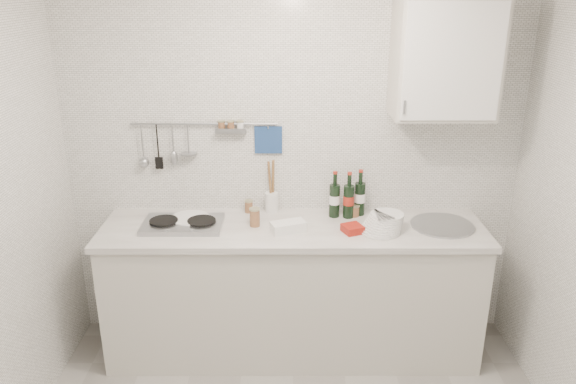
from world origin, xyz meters
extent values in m
cube|color=silver|center=(0.00, 1.40, 1.25)|extent=(3.00, 0.02, 2.50)
cube|color=beige|center=(0.00, 1.10, 0.44)|extent=(2.40, 0.60, 0.88)
cube|color=silver|center=(0.00, 1.10, 0.90)|extent=(2.44, 0.64, 0.04)
cube|color=black|center=(0.00, 1.12, 0.05)|extent=(2.34, 0.52, 0.10)
cube|color=#93969B|center=(-0.70, 1.10, 0.94)|extent=(0.50, 0.32, 0.03)
cylinder|color=black|center=(-0.82, 1.10, 0.96)|extent=(0.18, 0.18, 0.01)
cylinder|color=black|center=(-0.58, 1.10, 0.96)|extent=(0.18, 0.18, 0.01)
cylinder|color=#93969B|center=(0.95, 1.10, 0.93)|extent=(0.40, 0.40, 0.02)
cylinder|color=#93969B|center=(0.95, 1.10, 0.87)|extent=(0.34, 0.34, 0.10)
cylinder|color=#93969B|center=(-0.58, 1.37, 1.52)|extent=(0.95, 0.02, 0.02)
cube|color=navy|center=(-0.16, 1.39, 1.41)|extent=(0.18, 0.02, 0.18)
cube|color=beige|center=(0.90, 1.22, 1.95)|extent=(0.60, 0.35, 0.70)
cube|color=white|center=(0.90, 1.04, 1.95)|extent=(0.56, 0.01, 0.66)
cylinder|color=#93969B|center=(0.64, 1.03, 1.70)|extent=(0.01, 0.01, 0.08)
cylinder|color=#4E6EB2|center=(-0.67, 1.15, 0.93)|extent=(0.26, 0.26, 0.01)
cylinder|color=#4E6EB2|center=(-0.67, 1.16, 0.94)|extent=(0.26, 0.26, 0.01)
cylinder|color=#4E6EB2|center=(-0.66, 1.16, 0.95)|extent=(0.25, 0.25, 0.01)
cylinder|color=white|center=(0.54, 1.02, 0.93)|extent=(0.25, 0.25, 0.01)
cylinder|color=white|center=(0.55, 1.02, 0.94)|extent=(0.25, 0.25, 0.01)
cylinder|color=white|center=(0.55, 1.02, 0.95)|extent=(0.24, 0.24, 0.01)
cylinder|color=white|center=(0.56, 1.03, 0.96)|extent=(0.24, 0.24, 0.01)
cylinder|color=white|center=(0.56, 1.03, 0.98)|extent=(0.23, 0.23, 0.01)
cylinder|color=white|center=(0.57, 1.03, 0.99)|extent=(0.22, 0.22, 0.01)
cylinder|color=white|center=(0.57, 1.04, 1.00)|extent=(0.22, 0.22, 0.01)
cylinder|color=white|center=(0.58, 1.04, 1.01)|extent=(0.21, 0.21, 0.01)
cylinder|color=white|center=(0.59, 1.05, 1.02)|extent=(0.21, 0.21, 0.01)
cube|color=white|center=(-0.03, 1.02, 0.95)|extent=(0.23, 0.17, 0.06)
cube|color=red|center=(0.37, 1.01, 0.94)|extent=(0.15, 0.15, 0.05)
cylinder|color=white|center=(-0.14, 1.35, 0.99)|extent=(0.09, 0.09, 0.13)
cylinder|color=brown|center=(-0.13, 1.35, 1.16)|extent=(0.03, 0.07, 0.27)
cylinder|color=brown|center=(-0.15, 1.36, 1.14)|extent=(0.04, 0.05, 0.25)
cylinder|color=brown|center=(-0.30, 1.34, 0.96)|extent=(0.05, 0.05, 0.08)
cylinder|color=tan|center=(-0.30, 1.34, 1.00)|extent=(0.06, 0.06, 0.01)
cylinder|color=brown|center=(0.41, 1.28, 0.95)|extent=(0.06, 0.06, 0.06)
cylinder|color=tan|center=(0.41, 1.28, 0.98)|extent=(0.06, 0.06, 0.01)
cylinder|color=brown|center=(0.41, 1.27, 0.95)|extent=(0.07, 0.07, 0.07)
cylinder|color=tan|center=(0.41, 1.27, 0.99)|extent=(0.07, 0.07, 0.01)
cylinder|color=brown|center=(-0.24, 1.11, 0.97)|extent=(0.06, 0.06, 0.11)
cylinder|color=tan|center=(-0.24, 1.11, 1.03)|extent=(0.07, 0.07, 0.01)
camera|label=1|loc=(-0.03, -2.17, 2.37)|focal=35.00mm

